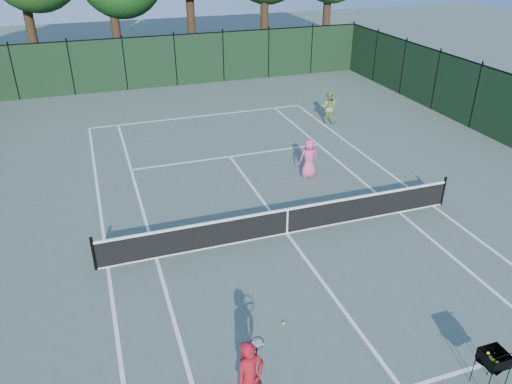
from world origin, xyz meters
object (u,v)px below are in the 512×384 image
object	(u,v)px
ball_hopper	(494,358)
loose_ball_midcourt	(283,323)
player_green	(329,107)
player_pink	(309,158)
coach	(250,378)

from	to	relation	value
ball_hopper	loose_ball_midcourt	world-z (taller)	ball_hopper
player_green	loose_ball_midcourt	xyz separation A→B (m)	(-7.41, -12.64, -0.77)
player_pink	player_green	world-z (taller)	player_green
player_green	loose_ball_midcourt	bearing A→B (deg)	92.95
coach	loose_ball_midcourt	size ratio (longest dim) A/B	25.36
player_pink	ball_hopper	bearing A→B (deg)	92.21
coach	player_green	world-z (taller)	coach
player_pink	loose_ball_midcourt	xyz separation A→B (m)	(-3.97, -7.38, -0.73)
player_green	ball_hopper	world-z (taller)	player_green
coach	player_pink	distance (m)	10.90
player_pink	player_green	distance (m)	6.29
coach	player_green	xyz separation A→B (m)	(8.93, 14.68, -0.06)
coach	loose_ball_midcourt	world-z (taller)	coach
player_pink	loose_ball_midcourt	bearing A→B (deg)	67.34
player_pink	coach	bearing A→B (deg)	65.37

